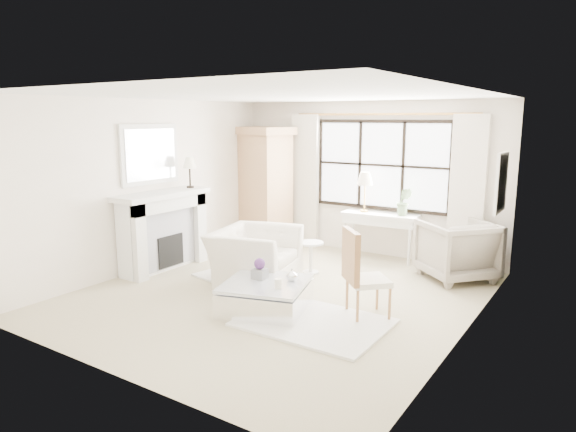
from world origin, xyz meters
name	(u,v)px	position (x,y,z in m)	size (l,w,h in m)	color
floor	(279,294)	(0.00, 0.00, 0.00)	(5.50, 5.50, 0.00)	#BCAE8C
ceiling	(279,95)	(0.00, 0.00, 2.70)	(5.50, 5.50, 0.00)	white
wall_back	(366,178)	(0.00, 2.75, 1.35)	(5.00, 5.00, 0.00)	white
wall_front	(107,238)	(0.00, -2.75, 1.35)	(5.00, 5.00, 0.00)	white
wall_left	(150,185)	(-2.50, 0.00, 1.35)	(5.50, 5.50, 0.00)	white
wall_right	(471,218)	(2.50, 0.00, 1.35)	(5.50, 5.50, 0.00)	beige
window_pane	(381,165)	(0.30, 2.73, 1.60)	(2.40, 0.02, 1.50)	silver
window_frame	(381,165)	(0.30, 2.72, 1.60)	(2.50, 0.04, 1.50)	black
curtain_rod	(382,114)	(0.30, 2.67, 2.47)	(0.04, 0.04, 3.30)	#B7823F
curtain_left	(305,181)	(-1.20, 2.65, 1.24)	(0.55, 0.10, 2.47)	silver
curtain_right	(467,193)	(1.80, 2.65, 1.24)	(0.55, 0.10, 2.47)	silver
fireplace	(162,229)	(-2.27, 0.00, 0.65)	(0.58, 1.66, 1.26)	silver
mirror_frame	(150,154)	(-2.47, 0.00, 1.84)	(0.05, 1.15, 0.95)	silver
mirror_glass	(151,154)	(-2.44, 0.00, 1.84)	(0.02, 1.00, 0.80)	silver
art_frame	(501,183)	(2.47, 1.70, 1.55)	(0.04, 0.62, 0.82)	white
art_canvas	(500,183)	(2.45, 1.70, 1.55)	(0.01, 0.52, 0.72)	beige
mantel_lamp	(189,164)	(-2.21, 0.61, 1.65)	(0.22, 0.22, 0.51)	black
armoire	(265,185)	(-1.93, 2.36, 1.14)	(1.29, 1.03, 2.24)	tan
console_table	(380,236)	(0.42, 2.48, 0.40)	(1.33, 0.54, 0.80)	white
console_lamp	(365,180)	(0.12, 2.48, 1.36)	(0.28, 0.28, 0.69)	#BC9041
orchid_plant	(404,202)	(0.83, 2.49, 1.04)	(0.26, 0.21, 0.47)	#5F7D53
side_table	(311,253)	(-0.14, 1.08, 0.33)	(0.40, 0.40, 0.51)	silver
rug_left	(251,278)	(-0.75, 0.35, 0.01)	(1.56, 1.10, 0.03)	white
rug_right	(314,323)	(0.93, -0.64, 0.02)	(1.68, 1.26, 0.03)	white
club_armchair	(255,257)	(-0.57, 0.21, 0.40)	(1.25, 1.09, 0.81)	silver
wingback_chair	(457,250)	(1.85, 2.05, 0.45)	(0.96, 0.99, 0.90)	#A19788
french_chair	(366,292)	(1.35, -0.10, 0.31)	(0.68, 0.68, 1.08)	#B07A4A
coffee_table	(266,297)	(0.20, -0.61, 0.18)	(1.24, 1.24, 0.38)	white
planter_box	(260,274)	(0.06, -0.54, 0.44)	(0.17, 0.17, 0.13)	gray
planter_flowers	(260,264)	(0.06, -0.54, 0.58)	(0.14, 0.14, 0.14)	#512A69
pillar_candle	(278,284)	(0.47, -0.72, 0.44)	(0.09, 0.09, 0.12)	white
coffee_vase	(292,275)	(0.45, -0.38, 0.46)	(0.15, 0.15, 0.15)	silver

